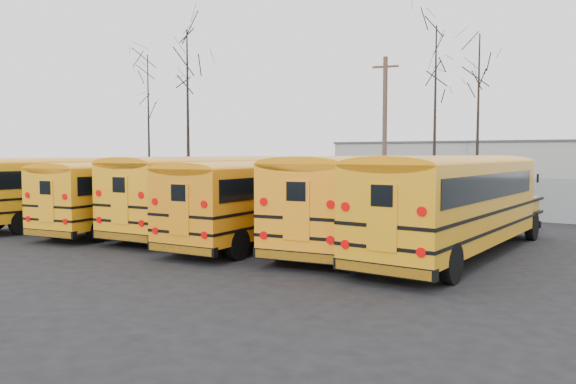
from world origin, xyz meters
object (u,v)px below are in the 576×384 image
Objects in this scene: bus_d at (266,194)px; bus_f at (455,197)px; bus_b at (136,189)px; bus_c at (211,187)px; bus_a at (83,185)px; utility_pole_left at (385,129)px; bus_e at (358,192)px.

bus_f is (6.44, 0.45, 0.11)m from bus_d.
bus_b is 0.94× the size of bus_c.
utility_pole_left is at bearing 69.87° from bus_a.
utility_pole_left is (1.35, 15.29, 2.84)m from bus_c.
bus_b is 3.30m from bus_c.
bus_b is (3.36, -0.12, -0.09)m from bus_a.
utility_pole_left reaches higher than bus_f.
bus_d reaches higher than bus_b.
utility_pole_left is (-8.32, 15.83, 2.81)m from bus_f.
bus_a is 12.85m from bus_e.
bus_d is 0.93× the size of bus_f.
bus_d is 6.46m from bus_f.
utility_pole_left is at bearing 95.64° from bus_d.
bus_c reaches higher than bus_b.
bus_b is at bearing -179.88° from bus_e.
bus_a is 1.04× the size of bus_d.
utility_pole_left is (4.50, 16.25, 2.96)m from bus_b.
bus_e is 3.37m from bus_f.
bus_f is (3.35, -0.41, 0.01)m from bus_e.
bus_b is 0.92× the size of bus_e.
bus_e is (12.83, 0.72, 0.06)m from bus_a.
bus_c is 6.32m from bus_e.
bus_a is 1.05× the size of bus_b.
bus_a is 1.21× the size of utility_pole_left.
bus_f is at bearing 6.93° from bus_a.
bus_b is at bearing -173.21° from bus_f.
bus_f is at bearing -73.01° from utility_pole_left.
bus_d is at bearing -5.59° from bus_b.
bus_c is (6.51, 0.84, 0.04)m from bus_a.
bus_d is 3.21m from bus_e.
utility_pole_left is (-4.97, 15.41, 2.82)m from bus_e.
bus_e is 16.44m from utility_pole_left.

